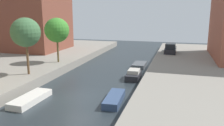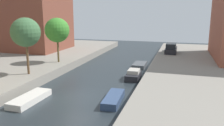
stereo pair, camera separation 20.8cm
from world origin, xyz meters
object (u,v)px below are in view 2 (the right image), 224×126
street_tree_3 (26,32)px  moored_boat_right_2 (113,99)px  moored_boat_left_2 (30,99)px  parked_car (171,49)px  street_tree_4 (57,30)px  moored_boat_right_4 (140,65)px  moored_boat_right_3 (134,75)px

street_tree_3 → moored_boat_right_2: street_tree_3 is taller
moored_boat_left_2 → moored_boat_right_2: bearing=15.7°
street_tree_3 → parked_car: 22.92m
street_tree_4 → moored_boat_right_4: (10.06, 4.09, -4.84)m
moored_boat_left_2 → moored_boat_right_2: size_ratio=1.08×
street_tree_3 → moored_boat_left_2: 7.62m
moored_boat_left_2 → moored_boat_right_4: size_ratio=1.33×
parked_car → moored_boat_left_2: 24.81m
street_tree_4 → moored_boat_right_4: size_ratio=1.78×
street_tree_4 → moored_boat_right_3: street_tree_4 is taller
street_tree_3 → parked_car: bearing=52.3°
street_tree_3 → street_tree_4: bearing=90.0°
street_tree_4 → moored_boat_left_2: 12.37m
street_tree_3 → street_tree_4: (0.00, 6.31, -0.23)m
moored_boat_left_2 → moored_boat_right_3: 11.61m
moored_boat_right_2 → moored_boat_right_4: (-0.09, 13.05, 0.00)m
moored_boat_right_3 → moored_boat_left_2: bearing=-127.2°
street_tree_4 → moored_boat_right_3: (10.37, -1.62, -4.69)m
moored_boat_right_2 → street_tree_4: bearing=138.5°
moored_boat_left_2 → moored_boat_right_2: 7.06m
moored_boat_right_2 → moored_boat_right_3: (0.22, 7.34, 0.15)m
street_tree_4 → moored_boat_right_4: bearing=22.1°
street_tree_4 → moored_boat_left_2: size_ratio=1.34×
street_tree_3 → moored_boat_right_2: size_ratio=1.50×
parked_car → moored_boat_left_2: bearing=-115.0°
street_tree_4 → moored_boat_right_2: size_ratio=1.46×
moored_boat_left_2 → moored_boat_right_4: bearing=65.8°
moored_boat_left_2 → moored_boat_right_3: bearing=52.8°
street_tree_4 → parked_car: (13.83, 11.58, -3.50)m
moored_boat_left_2 → moored_boat_right_3: size_ratio=1.38×
street_tree_4 → moored_boat_right_2: bearing=-41.5°
moored_boat_right_2 → moored_boat_right_3: moored_boat_right_3 is taller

